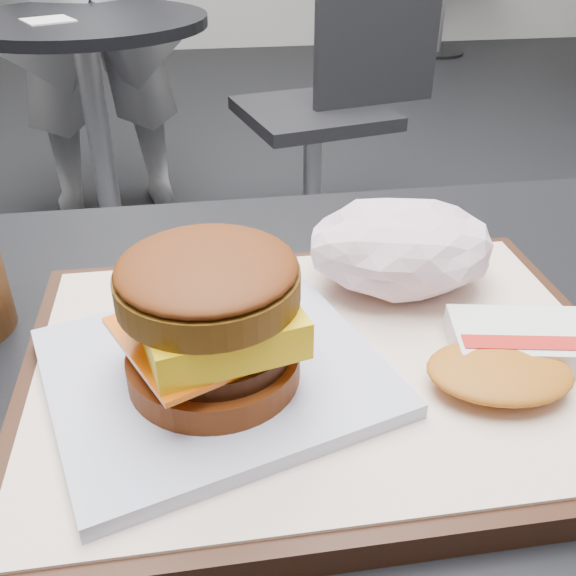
# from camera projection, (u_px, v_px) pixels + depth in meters

# --- Properties ---
(customer_table) EXTENTS (0.80, 0.60, 0.77)m
(customer_table) POSITION_uv_depth(u_px,v_px,m) (316.00, 560.00, 0.51)
(customer_table) COLOR #A5A5AA
(customer_table) RESTS_ON ground
(serving_tray) EXTENTS (0.38, 0.28, 0.02)m
(serving_tray) POSITION_uv_depth(u_px,v_px,m) (323.00, 367.00, 0.42)
(serving_tray) COLOR black
(serving_tray) RESTS_ON customer_table
(breakfast_sandwich) EXTENTS (0.23, 0.22, 0.09)m
(breakfast_sandwich) POSITION_uv_depth(u_px,v_px,m) (212.00, 332.00, 0.36)
(breakfast_sandwich) COLOR silver
(breakfast_sandwich) RESTS_ON serving_tray
(hash_brown) EXTENTS (0.13, 0.10, 0.02)m
(hash_brown) POSITION_uv_depth(u_px,v_px,m) (513.00, 354.00, 0.39)
(hash_brown) COLOR silver
(hash_brown) RESTS_ON serving_tray
(crumpled_wrapper) EXTENTS (0.14, 0.11, 0.06)m
(crumpled_wrapper) POSITION_uv_depth(u_px,v_px,m) (402.00, 247.00, 0.47)
(crumpled_wrapper) COLOR white
(crumpled_wrapper) RESTS_ON serving_tray
(neighbor_table) EXTENTS (0.70, 0.70, 0.75)m
(neighbor_table) POSITION_uv_depth(u_px,v_px,m) (92.00, 89.00, 1.87)
(neighbor_table) COLOR black
(neighbor_table) RESTS_ON ground
(napkin) EXTENTS (0.16, 0.16, 0.00)m
(napkin) POSITION_uv_depth(u_px,v_px,m) (48.00, 20.00, 1.70)
(napkin) COLOR white
(napkin) RESTS_ON neighbor_table
(neighbor_chair) EXTENTS (0.64, 0.50, 0.88)m
(neighbor_chair) POSITION_uv_depth(u_px,v_px,m) (335.00, 96.00, 1.96)
(neighbor_chair) COLOR #B4B5BA
(neighbor_chair) RESTS_ON ground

